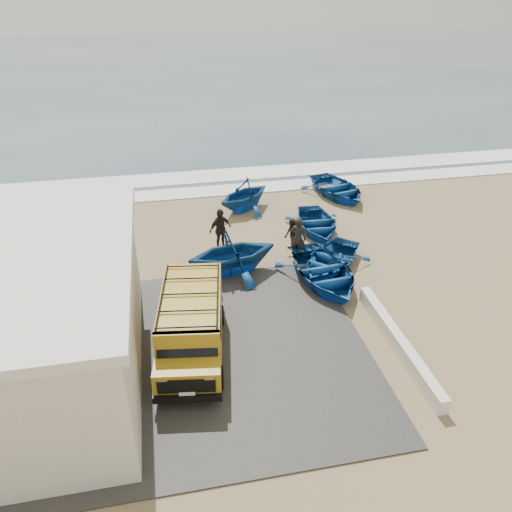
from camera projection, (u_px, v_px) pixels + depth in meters
ground at (237, 314)px, 18.59m from camera, size 160.00×160.00×0.00m
slab at (188, 356)px, 16.53m from camera, size 12.00×10.00×0.05m
ocean at (167, 67)px, 66.21m from camera, size 180.00×88.00×0.01m
surf_line at (203, 192)px, 28.78m from camera, size 180.00×1.60×0.06m
surf_wash at (198, 177)px, 30.91m from camera, size 180.00×2.20×0.04m
parapet at (398, 342)px, 16.76m from camera, size 0.35×6.00×0.55m
van at (191, 323)px, 16.25m from camera, size 2.67×5.26×2.16m
boat_near_left at (324, 272)px, 20.29m from camera, size 3.66×4.84×0.94m
boat_near_right at (330, 259)px, 21.32m from camera, size 4.67×4.70×0.80m
boat_mid_left at (232, 253)px, 20.63m from camera, size 4.31×3.91×1.98m
boat_mid_right at (317, 223)px, 24.36m from camera, size 2.97×3.99×0.79m
boat_far_left at (244, 194)px, 26.31m from camera, size 4.37×4.27×1.75m
boat_far_right at (337, 188)px, 28.12m from camera, size 4.02×4.97×0.91m
fisherman_front at (298, 238)px, 21.77m from camera, size 0.85×0.76×1.95m
fisherman_middle at (292, 236)px, 22.32m from camera, size 0.66×0.82×1.61m
fisherman_back at (220, 229)px, 22.47m from camera, size 1.25×0.97×1.98m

